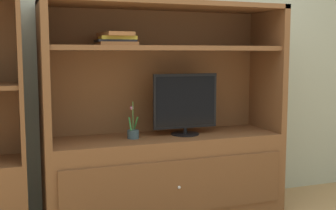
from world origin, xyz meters
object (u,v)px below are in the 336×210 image
object	(u,v)px
tv_monitor	(185,104)
potted_plant	(133,132)
media_console	(166,154)
magazine_stack	(116,39)

from	to	relation	value
tv_monitor	potted_plant	bearing A→B (deg)	-178.70
media_console	tv_monitor	size ratio (longest dim) A/B	3.53
potted_plant	tv_monitor	bearing A→B (deg)	1.30
tv_monitor	potted_plant	distance (m)	0.48
potted_plant	media_console	bearing A→B (deg)	6.20
tv_monitor	magazine_stack	size ratio (longest dim) A/B	1.59
media_console	magazine_stack	distance (m)	0.98
tv_monitor	magazine_stack	distance (m)	0.74
media_console	potted_plant	world-z (taller)	media_console
media_console	potted_plant	distance (m)	0.34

